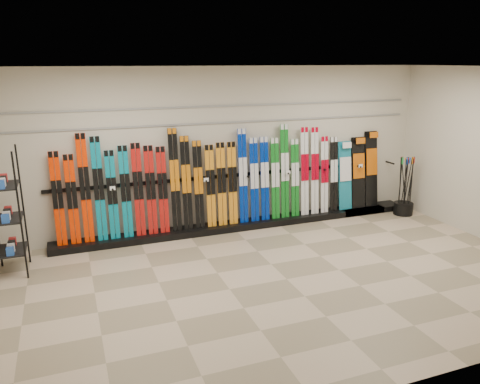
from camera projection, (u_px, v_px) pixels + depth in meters
name	position (u px, v px, depth m)	size (l,w,h in m)	color
floor	(287.00, 279.00, 6.85)	(8.00, 8.00, 0.00)	gray
back_wall	(230.00, 149.00, 8.69)	(8.00, 8.00, 0.00)	beige
ceiling	(293.00, 68.00, 6.03)	(8.00, 8.00, 0.00)	silver
ski_rack_base	(245.00, 224.00, 8.96)	(8.00, 0.40, 0.12)	black
skis	(210.00, 183.00, 8.52)	(5.38, 0.19, 1.84)	#EE2B00
snowboards	(359.00, 172.00, 9.68)	(0.93, 0.24, 1.56)	#14728C
accessory_rack	(7.00, 212.00, 6.83)	(0.40, 0.60, 1.89)	black
pole_bin	(403.00, 208.00, 9.71)	(0.39, 0.39, 0.25)	black
ski_poles	(405.00, 186.00, 9.58)	(0.38, 0.29, 1.18)	black
slatwall_rail_0	(230.00, 122.00, 8.54)	(7.60, 0.02, 0.03)	gray
slatwall_rail_1	(230.00, 106.00, 8.46)	(7.60, 0.02, 0.03)	gray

